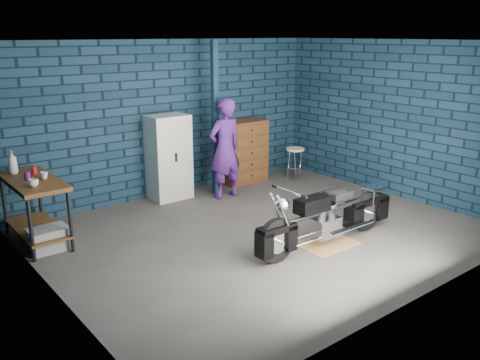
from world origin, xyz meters
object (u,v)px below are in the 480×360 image
at_px(storage_bin, 49,239).
at_px(tool_chest, 243,152).
at_px(workbench, 36,211).
at_px(person, 225,149).
at_px(shop_stool, 295,164).
at_px(motorcycle, 328,212).
at_px(locker, 169,157).

distance_m(storage_bin, tool_chest, 4.20).
distance_m(workbench, person, 3.26).
height_order(person, storage_bin, person).
bearing_deg(storage_bin, shop_stool, 4.77).
height_order(workbench, motorcycle, motorcycle).
distance_m(person, tool_chest, 1.06).
height_order(storage_bin, locker, locker).
xyz_separation_m(person, tool_chest, (0.85, 0.56, -0.27)).
relative_size(workbench, shop_stool, 2.19).
height_order(locker, shop_stool, locker).
relative_size(motorcycle, tool_chest, 1.74).
height_order(motorcycle, shop_stool, motorcycle).
xyz_separation_m(workbench, motorcycle, (3.09, -2.54, 0.00)).
bearing_deg(locker, motorcycle, -78.17).
distance_m(person, storage_bin, 3.32).
xyz_separation_m(workbench, storage_bin, (0.02, -0.38, -0.30)).
height_order(tool_chest, shop_stool, tool_chest).
bearing_deg(shop_stool, locker, 168.51).
xyz_separation_m(workbench, tool_chest, (4.09, 0.55, 0.14)).
xyz_separation_m(locker, tool_chest, (1.65, 0.00, -0.13)).
height_order(workbench, storage_bin, workbench).
bearing_deg(storage_bin, person, 6.54).
distance_m(workbench, locker, 2.52).
bearing_deg(storage_bin, locker, 20.94).
xyz_separation_m(motorcycle, shop_stool, (1.88, 2.57, -0.14)).
height_order(workbench, locker, locker).
bearing_deg(person, storage_bin, 6.16).
distance_m(tool_chest, shop_stool, 1.06).
relative_size(locker, shop_stool, 2.30).
relative_size(person, storage_bin, 3.48).
xyz_separation_m(storage_bin, tool_chest, (4.07, 0.93, 0.44)).
height_order(person, shop_stool, person).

